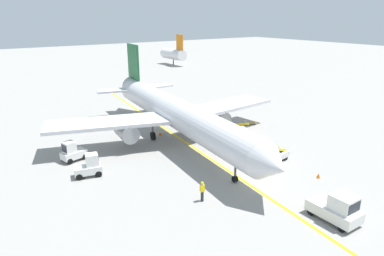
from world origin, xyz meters
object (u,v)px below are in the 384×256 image
Objects in this scene: safety_cone_tail_area at (220,115)px; ground_crew_marshaller at (202,191)px; baggage_tug_near_wing at (72,152)px; safety_cone_wingtip_left at (318,176)px; baggage_tug_by_cargo_door at (89,166)px; airliner at (175,112)px; pushback_tug at (337,209)px; belt_loader_forward_hold at (272,155)px; safety_cone_wingtip_right at (270,145)px; belt_loader_aft_hold at (241,130)px; safety_cone_nose_right at (160,133)px; safety_cone_nose_left at (215,138)px.

ground_crew_marshaller is at bearing -132.77° from safety_cone_tail_area.
safety_cone_tail_area is (22.43, 3.93, -0.71)m from baggage_tug_near_wing.
safety_cone_wingtip_left is 21.22m from safety_cone_tail_area.
safety_cone_tail_area is at bearing 20.48° from baggage_tug_by_cargo_door.
airliner reaches higher than pushback_tug.
belt_loader_forward_hold is 4.29m from safety_cone_wingtip_right.
belt_loader_forward_hold is 1.00× the size of belt_loader_aft_hold.
safety_cone_nose_right and safety_cone_wingtip_left have the same top height.
safety_cone_wingtip_right is (3.55, -5.39, 0.00)m from safety_cone_nose_left.
safety_cone_nose_right is at bearing 101.74° from airliner.
pushback_tug is at bearing -134.53° from safety_cone_wingtip_left.
baggage_tug_by_cargo_door is 0.51× the size of belt_loader_forward_hold.
pushback_tug reaches higher than baggage_tug_by_cargo_door.
belt_loader_aft_hold is at bearing 80.93° from safety_cone_wingtip_left.
ground_crew_marshaller reaches higher than safety_cone_nose_left.
safety_cone_nose_right is (-1.08, 23.29, -0.77)m from pushback_tug.
safety_cone_wingtip_right is at bearing -46.09° from airliner.
safety_cone_nose_left is at bearing -133.02° from safety_cone_tail_area.
belt_loader_aft_hold is at bearing 92.16° from safety_cone_wingtip_right.
airliner reaches higher than baggage_tug_near_wing.
ground_crew_marshaller is at bearing -113.56° from airliner.
safety_cone_wingtip_right is (7.02, 12.81, -0.77)m from pushback_tug.
safety_cone_wingtip_left is at bearing -99.07° from belt_loader_aft_hold.
baggage_tug_near_wing is 6.00× the size of safety_cone_wingtip_right.
safety_cone_tail_area is (6.24, 15.68, -0.56)m from belt_loader_forward_hold.
baggage_tug_near_wing is at bearing 167.66° from belt_loader_aft_hold.
safety_cone_nose_left is at bearing -31.56° from airliner.
safety_cone_wingtip_left is 1.00× the size of safety_cone_tail_area.
belt_loader_forward_hold is 16.89m from safety_cone_tail_area.
belt_loader_aft_hold reaches higher than safety_cone_tail_area.
belt_loader_forward_hold reaches higher than pushback_tug.
safety_cone_nose_left is at bearing 3.76° from baggage_tug_by_cargo_door.
baggage_tug_by_cargo_door is 18.78m from belt_loader_aft_hold.
safety_cone_wingtip_left is at bearing -80.17° from belt_loader_forward_hold.
belt_loader_forward_hold is 8.10m from belt_loader_aft_hold.
safety_cone_nose_right is 1.00× the size of safety_cone_wingtip_right.
ground_crew_marshaller is (5.98, -13.85, -0.02)m from baggage_tug_near_wing.
safety_cone_tail_area is (16.45, 17.79, -0.69)m from ground_crew_marshaller.
airliner is 6.88× the size of belt_loader_aft_hold.
belt_loader_aft_hold is at bearing 69.58° from belt_loader_forward_hold.
belt_loader_aft_hold is 3.52m from safety_cone_nose_left.
belt_loader_forward_hold reaches higher than safety_cone_nose_left.
safety_cone_wingtip_left is (16.79, -12.24, -0.71)m from baggage_tug_by_cargo_door.
belt_loader_aft_hold is at bearing -112.87° from safety_cone_tail_area.
belt_loader_forward_hold is at bearing -35.96° from baggage_tug_near_wing.
airliner is 80.31× the size of safety_cone_nose_right.
belt_loader_forward_hold is 11.67× the size of safety_cone_wingtip_left.
baggage_tug_near_wing is 0.51× the size of belt_loader_aft_hold.
safety_cone_nose_left is (-0.55, 8.41, -0.56)m from belt_loader_forward_hold.
pushback_tug reaches higher than safety_cone_tail_area.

